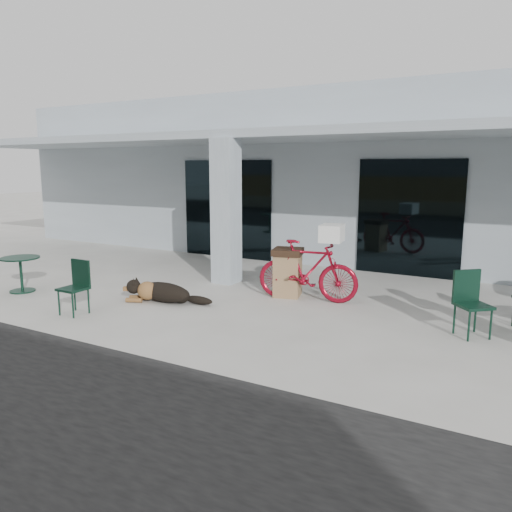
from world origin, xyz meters
The scene contains 14 objects.
ground centered at (0.00, 0.00, 0.00)m, with size 80.00×80.00×0.00m, color beige.
building centered at (0.00, 8.50, 2.25)m, with size 22.00×7.00×4.50m, color #AAB7C1.
storefront_glass_left centered at (-3.20, 4.98, 1.35)m, with size 2.80×0.06×2.70m, color black.
storefront_glass_right centered at (1.80, 4.98, 1.35)m, with size 2.40×0.06×2.70m, color black.
column centered at (-1.50, 2.30, 1.56)m, with size 0.50×0.50×3.12m, color #AAB7C1.
overhang centered at (0.00, 3.60, 3.21)m, with size 22.00×2.80×0.18m, color #AAB7C1.
bicycle centered at (0.68, 1.75, 0.58)m, with size 0.55×1.94×1.16m, color maroon.
laundry_basket centered at (1.12, 1.82, 1.32)m, with size 0.53×0.39×0.32m, color white.
dog centered at (-1.61, 0.30, 0.22)m, with size 1.31×0.44×0.44m, color black, non-canonical shape.
cup_near_dog centered at (-2.50, 1.00, 0.05)m, with size 0.07×0.07×0.09m, color white.
cafe_table_near centered at (-4.69, -0.48, 0.36)m, with size 0.76×0.76×0.72m, color #123426, non-canonical shape.
cafe_chair_near centered at (-2.48, -1.07, 0.47)m, with size 0.42×0.46×0.94m, color #123426, non-canonical shape.
cafe_chair_far_a centered at (3.67, 1.07, 0.49)m, with size 0.45×0.49×0.99m, color #123426, non-canonical shape.
trash_receptacle centered at (0.20, 1.87, 0.48)m, with size 0.56×0.56×0.95m, color #93724C, non-canonical shape.
Camera 1 is at (4.36, -6.79, 2.53)m, focal length 35.00 mm.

